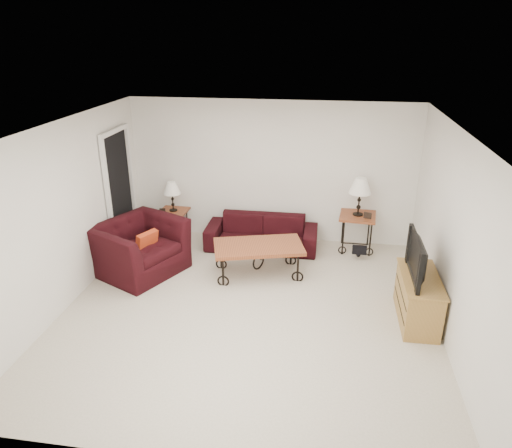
{
  "coord_description": "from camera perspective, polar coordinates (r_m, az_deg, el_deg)",
  "views": [
    {
      "loc": [
        0.94,
        -5.44,
        3.58
      ],
      "look_at": [
        0.0,
        0.7,
        1.0
      ],
      "focal_mm": 33.02,
      "sensor_mm": 36.0,
      "label": 1
    }
  ],
  "objects": [
    {
      "name": "coffee_table",
      "position": [
        7.35,
        0.3,
        -4.35
      ],
      "size": [
        1.5,
        1.07,
        0.51
      ],
      "primitive_type": "cube",
      "rotation": [
        0.0,
        0.0,
        0.27
      ],
      "color": "brown",
      "rests_on": "ground"
    },
    {
      "name": "doorway",
      "position": [
        8.27,
        -16.16,
        3.62
      ],
      "size": [
        0.08,
        0.94,
        2.04
      ],
      "primitive_type": "cube",
      "color": "black",
      "rests_on": "ground"
    },
    {
      "name": "television",
      "position": [
        6.29,
        19.51,
        -3.9
      ],
      "size": [
        0.12,
        0.95,
        0.55
      ],
      "primitive_type": "imported",
      "rotation": [
        0.0,
        0.0,
        -1.57
      ],
      "color": "black",
      "rests_on": "tv_stand"
    },
    {
      "name": "wall_back",
      "position": [
        8.32,
        1.89,
        6.29
      ],
      "size": [
        5.0,
        0.02,
        2.5
      ],
      "primitive_type": "cube",
      "color": "white",
      "rests_on": "ground"
    },
    {
      "name": "lamp_right",
      "position": [
        8.09,
        12.42,
        3.24
      ],
      "size": [
        0.4,
        0.4,
        0.65
      ],
      "primitive_type": null,
      "rotation": [
        0.0,
        0.0,
        -0.09
      ],
      "color": "black",
      "rests_on": "side_table_right"
    },
    {
      "name": "wall_front",
      "position": [
        3.86,
        -7.46,
        -14.71
      ],
      "size": [
        5.0,
        0.02,
        2.5
      ],
      "primitive_type": "cube",
      "color": "white",
      "rests_on": "ground"
    },
    {
      "name": "side_table_left",
      "position": [
        8.75,
        -9.86,
        -0.04
      ],
      "size": [
        0.51,
        0.51,
        0.54
      ],
      "primitive_type": "cube",
      "rotation": [
        0.0,
        0.0,
        -0.04
      ],
      "color": "brown",
      "rests_on": "ground"
    },
    {
      "name": "wall_left",
      "position": [
        6.84,
        -22.13,
        0.93
      ],
      "size": [
        0.02,
        5.0,
        2.5
      ],
      "primitive_type": "cube",
      "color": "white",
      "rests_on": "ground"
    },
    {
      "name": "wall_right",
      "position": [
        6.12,
        22.76,
        -1.68
      ],
      "size": [
        0.02,
        5.0,
        2.5
      ],
      "primitive_type": "cube",
      "color": "white",
      "rests_on": "ground"
    },
    {
      "name": "backpack",
      "position": [
        8.09,
        12.4,
        -2.43
      ],
      "size": [
        0.4,
        0.33,
        0.47
      ],
      "primitive_type": "ellipsoid",
      "rotation": [
        0.0,
        0.0,
        -0.15
      ],
      "color": "black",
      "rests_on": "ground"
    },
    {
      "name": "photo_frame_left",
      "position": [
        8.55,
        -11.26,
        1.58
      ],
      "size": [
        0.11,
        0.03,
        0.09
      ],
      "primitive_type": "cube",
      "rotation": [
        0.0,
        0.0,
        0.13
      ],
      "color": "black",
      "rests_on": "side_table_left"
    },
    {
      "name": "photo_frame_right",
      "position": [
        8.05,
        13.37,
        1.01
      ],
      "size": [
        0.13,
        0.05,
        0.11
      ],
      "primitive_type": "cube",
      "rotation": [
        0.0,
        0.0,
        -0.3
      ],
      "color": "black",
      "rests_on": "side_table_right"
    },
    {
      "name": "lamp_left",
      "position": [
        8.56,
        -10.1,
        3.29
      ],
      "size": [
        0.32,
        0.32,
        0.54
      ],
      "primitive_type": null,
      "rotation": [
        0.0,
        0.0,
        -0.04
      ],
      "color": "black",
      "rests_on": "side_table_left"
    },
    {
      "name": "side_table_right",
      "position": [
        8.32,
        12.05,
        -0.99
      ],
      "size": [
        0.65,
        0.65,
        0.65
      ],
      "primitive_type": "cube",
      "rotation": [
        0.0,
        0.0,
        -0.09
      ],
      "color": "brown",
      "rests_on": "ground"
    },
    {
      "name": "throw_pillow",
      "position": [
        7.46,
        -13.09,
        -2.29
      ],
      "size": [
        0.25,
        0.38,
        0.37
      ],
      "primitive_type": "cube",
      "rotation": [
        0.0,
        0.0,
        1.11
      ],
      "color": "#BB3E18",
      "rests_on": "armchair"
    },
    {
      "name": "ground",
      "position": [
        6.58,
        -0.94,
        -10.42
      ],
      "size": [
        5.0,
        5.0,
        0.0
      ],
      "primitive_type": "plane",
      "color": "beige",
      "rests_on": "ground"
    },
    {
      "name": "sofa",
      "position": [
        8.22,
        0.67,
        -1.1
      ],
      "size": [
        1.93,
        0.75,
        0.56
      ],
      "primitive_type": "imported",
      "color": "black",
      "rests_on": "ground"
    },
    {
      "name": "ceiling",
      "position": [
        5.62,
        -1.1,
        11.49
      ],
      "size": [
        5.0,
        5.0,
        0.0
      ],
      "primitive_type": "plane",
      "color": "white",
      "rests_on": "wall_back"
    },
    {
      "name": "tv_stand",
      "position": [
        6.57,
        19.01,
        -8.56
      ],
      "size": [
        0.44,
        1.06,
        0.64
      ],
      "primitive_type": "cube",
      "color": "#A97A3E",
      "rests_on": "ground"
    },
    {
      "name": "armchair",
      "position": [
        7.6,
        -13.93,
        -2.8
      ],
      "size": [
        1.55,
        1.62,
        0.82
      ],
      "primitive_type": "imported",
      "rotation": [
        0.0,
        0.0,
        1.11
      ],
      "color": "black",
      "rests_on": "ground"
    }
  ]
}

